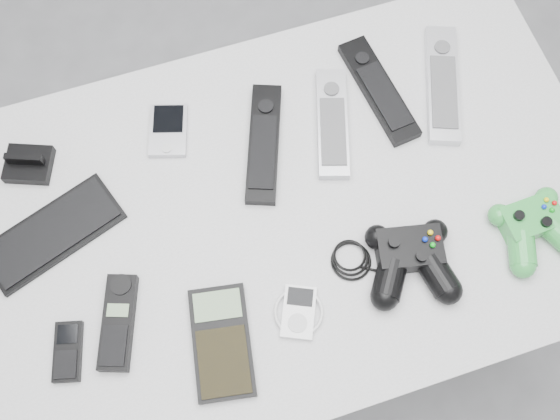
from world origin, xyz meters
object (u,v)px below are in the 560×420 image
object	(u,v)px
pda_keyboard	(53,233)
remote_black_a	(264,143)
desk	(295,219)
mp3_player	(299,312)
remote_silver_b	(442,84)
calculator	(222,342)
remote_silver_a	(332,123)
pda	(168,130)
remote_black_b	(379,90)
mobile_phone	(68,352)
controller_black	(411,258)
cordless_handset	(118,322)
controller_green	(535,226)

from	to	relation	value
pda_keyboard	remote_black_a	distance (m)	0.40
desk	mp3_player	bearing A→B (deg)	-107.15
desk	mp3_player	size ratio (longest dim) A/B	12.70
remote_silver_b	calculator	xyz separation A→B (m)	(-0.53, -0.33, -0.00)
mp3_player	remote_silver_a	bearing A→B (deg)	85.80
remote_silver_a	calculator	xyz separation A→B (m)	(-0.30, -0.32, -0.00)
pda	remote_black_b	bearing A→B (deg)	11.24
remote_black_b	mobile_phone	world-z (taller)	remote_black_b
mobile_phone	pda	bearing A→B (deg)	67.85
desk	calculator	size ratio (longest dim) A/B	6.07
mobile_phone	mp3_player	distance (m)	0.38
controller_black	remote_silver_a	bearing A→B (deg)	109.29
cordless_handset	mobile_phone	bearing A→B (deg)	-147.89
remote_silver_b	controller_green	world-z (taller)	controller_green
controller_black	pda_keyboard	bearing A→B (deg)	169.51
remote_silver_a	remote_black_a	size ratio (longest dim) A/B	0.93
controller_black	controller_green	world-z (taller)	controller_black
remote_black_b	controller_black	world-z (taller)	controller_black
calculator	desk	bearing A→B (deg)	54.88
remote_silver_a	pda_keyboard	bearing A→B (deg)	-156.81
desk	mp3_player	xyz separation A→B (m)	(-0.06, -0.18, 0.07)
pda	calculator	distance (m)	0.40
remote_silver_a	remote_black_b	distance (m)	0.11
remote_silver_a	controller_green	world-z (taller)	controller_green
desk	remote_silver_a	bearing A→B (deg)	48.72
desk	remote_silver_a	xyz separation A→B (m)	(0.11, 0.13, 0.08)
remote_black_a	mobile_phone	xyz separation A→B (m)	(-0.41, -0.26, -0.00)
remote_silver_b	controller_black	bearing A→B (deg)	-101.05
remote_black_a	remote_black_b	world-z (taller)	remote_black_a
controller_green	pda_keyboard	bearing A→B (deg)	160.29
remote_silver_b	cordless_handset	xyz separation A→B (m)	(-0.68, -0.25, -0.00)
remote_black_a	controller_green	size ratio (longest dim) A/B	1.57
pda	cordless_handset	xyz separation A→B (m)	(-0.17, -0.32, 0.00)
remote_silver_b	controller_green	bearing A→B (deg)	-62.88
desk	pda	bearing A→B (deg)	129.96
pda_keyboard	cordless_handset	size ratio (longest dim) A/B	1.52
remote_silver_b	remote_silver_a	bearing A→B (deg)	-155.44
desk	mp3_player	distance (m)	0.20
mp3_player	cordless_handset	bearing A→B (deg)	-170.16
mobile_phone	calculator	distance (m)	0.25
desk	controller_green	xyz separation A→B (m)	(0.37, -0.17, 0.09)
pda_keyboard	remote_black_b	size ratio (longest dim) A/B	1.03
remote_black_b	desk	bearing A→B (deg)	-149.12
desk	remote_black_b	distance (m)	0.29
desk	pda_keyboard	xyz separation A→B (m)	(-0.42, 0.08, 0.07)
cordless_handset	controller_black	world-z (taller)	controller_black
cordless_handset	calculator	size ratio (longest dim) A/B	0.86
cordless_handset	calculator	xyz separation A→B (m)	(0.15, -0.08, -0.00)
pda_keyboard	mp3_player	distance (m)	0.44
remote_black_b	pda	bearing A→B (deg)	167.48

